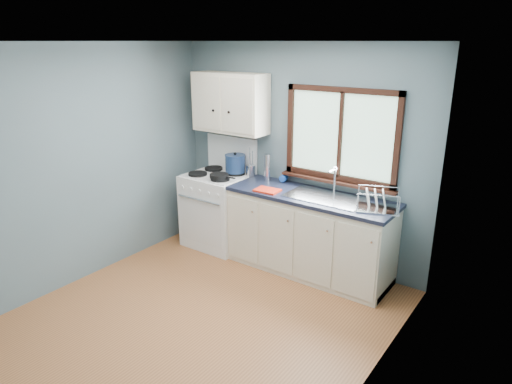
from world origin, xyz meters
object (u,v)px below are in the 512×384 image
Objects in this scene: skillet at (219,176)px; utensil_crock at (251,171)px; sink at (325,203)px; gas_range at (218,208)px; thermos at (267,168)px; stockpot at (235,163)px; dish_rack at (377,204)px; base_cabinets at (309,238)px.

skillet is 0.42m from utensil_crock.
sink is 2.33× the size of utensil_crock.
gas_range is 0.88m from thermos.
stockpot is at bearing 39.69° from gas_range.
skillet is at bearing 164.14° from dish_rack.
gas_range is at bearing -165.20° from thermos.
dish_rack is (1.42, -0.17, -0.11)m from thermos.
base_cabinets is at bearing 179.87° from sink.
thermos is (0.63, 0.17, 0.59)m from gas_range.
sink is 1.33m from skillet.
dish_rack is (0.57, -0.02, 0.12)m from sink.
skillet is 1.26× the size of stockpot.
stockpot is at bearing -164.01° from utensil_crock.
dish_rack is (1.88, -0.15, -0.09)m from stockpot.
utensil_crock is (-0.94, 0.18, 0.58)m from base_cabinets.
skillet is (0.17, -0.17, 0.49)m from gas_range.
stockpot reaches higher than skillet.
dish_rack is (1.88, 0.16, -0.01)m from skillet.
dish_rack is at bearing -6.82° from utensil_crock.
base_cabinets is 0.96m from thermos.
dish_rack reaches higher than base_cabinets.
utensil_crock is (-1.12, 0.18, 0.14)m from sink.
thermos is (-0.85, 0.15, 0.22)m from sink.
thermos reaches higher than sink.
gas_range is 1.31m from base_cabinets.
gas_range is 4.94× the size of stockpot.
gas_range reaches higher than sink.
utensil_crock is 0.73× the size of dish_rack.
base_cabinets is at bearing 0.82° from gas_range.
thermos is at bearing 29.73° from skillet.
gas_range is 0.65m from utensil_crock.
gas_range reaches higher than utensil_crock.
base_cabinets is 1.32m from stockpot.
gas_range is 1.53m from sink.
skillet is at bearing -143.97° from thermos.
base_cabinets is at bearing -10.92° from utensil_crock.
base_cabinets is (1.31, 0.02, -0.08)m from gas_range.
utensil_crock is 0.28m from thermos.
thermos reaches higher than dish_rack.
skillet is 0.70× the size of dish_rack.
sink is 1.34m from stockpot.
skillet is at bearing -118.04° from utensil_crock.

